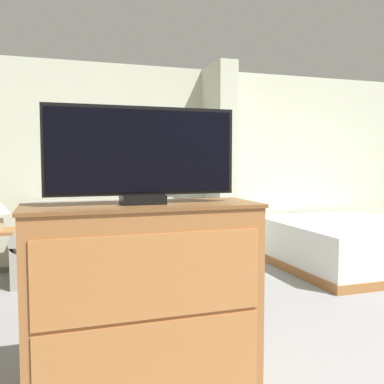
{
  "coord_description": "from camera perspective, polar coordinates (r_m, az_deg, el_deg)",
  "views": [
    {
      "loc": [
        -1.9,
        -1.55,
        1.36
      ],
      "look_at": [
        -0.6,
        2.42,
        1.05
      ],
      "focal_mm": 40.0,
      "sensor_mm": 36.0,
      "label": 1
    }
  ],
  "objects": [
    {
      "name": "wall_back",
      "position": [
        5.96,
        0.37,
        3.6
      ],
      "size": [
        7.63,
        0.16,
        2.6
      ],
      "color": "beige",
      "rests_on": "ground_plane"
    },
    {
      "name": "wall_partition_pillar",
      "position": [
        5.65,
        3.6,
        3.61
      ],
      "size": [
        0.24,
        0.68,
        2.6
      ],
      "color": "beige",
      "rests_on": "ground_plane"
    },
    {
      "name": "couch",
      "position": [
        5.3,
        -11.1,
        -7.1
      ],
      "size": [
        2.16,
        0.84,
        0.87
      ],
      "color": "gray",
      "rests_on": "ground_plane"
    },
    {
      "name": "coffee_table",
      "position": [
        4.27,
        -8.34,
        -9.27
      ],
      "size": [
        0.68,
        0.52,
        0.42
      ],
      "color": "#996033",
      "rests_on": "ground_plane"
    },
    {
      "name": "tv_dresser",
      "position": [
        2.5,
        -6.45,
        -14.43
      ],
      "size": [
        1.3,
        0.48,
        1.12
      ],
      "color": "#996033",
      "rests_on": "ground_plane"
    },
    {
      "name": "tv",
      "position": [
        2.37,
        -6.62,
        4.98
      ],
      "size": [
        1.06,
        0.16,
        0.54
      ],
      "color": "black",
      "rests_on": "tv_dresser"
    },
    {
      "name": "bed",
      "position": [
        5.9,
        19.96,
        -6.43
      ],
      "size": [
        1.82,
        2.0,
        0.58
      ],
      "color": "#996033",
      "rests_on": "ground_plane"
    }
  ]
}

